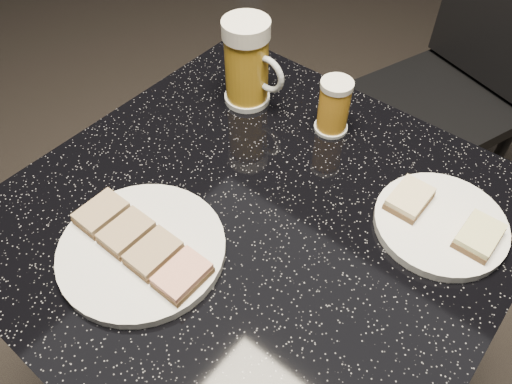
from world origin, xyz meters
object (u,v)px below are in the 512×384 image
chair (452,85)px  beer_tumbler (334,106)px  beer_mug (248,63)px  table (256,295)px  plate_small (440,224)px  plate_large (142,249)px

chair → beer_tumbler: bearing=-92.2°
beer_mug → chair: size_ratio=0.18×
table → chair: bearing=89.8°
plate_small → table: 0.37m
beer_mug → beer_tumbler: size_ratio=1.61×
chair → plate_large: bearing=-94.7°
table → beer_tumbler: bearing=95.0°
beer_mug → chair: (0.18, 0.64, -0.33)m
plate_small → table: size_ratio=0.25×
beer_tumbler → table: bearing=-85.0°
plate_large → plate_small: 0.43m
plate_small → chair: size_ratio=0.22×
chair → plate_small: bearing=-72.5°
plate_small → beer_tumbler: beer_tumbler is taller
plate_large → beer_mug: 0.37m
beer_mug → chair: bearing=74.0°
plate_small → beer_mug: 0.41m
plate_small → beer_tumbler: (-0.24, 0.08, 0.04)m
plate_large → beer_tumbler: 0.39m
plate_large → beer_mug: beer_mug is taller
plate_small → table: (-0.22, -0.15, -0.25)m
plate_small → plate_large: bearing=-134.6°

